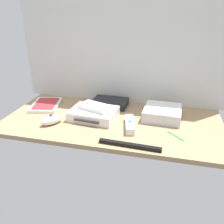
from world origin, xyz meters
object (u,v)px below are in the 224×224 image
at_px(game_case, 46,105).
at_px(stylus_pen, 176,136).
at_px(game_console, 93,114).
at_px(mini_computer, 162,113).
at_px(remote_wand, 130,124).
at_px(sensor_bar, 130,145).
at_px(remote_nunchuk, 51,120).
at_px(remote_classic_pad, 95,107).
at_px(network_router, 110,103).

height_order(game_case, stylus_pen, game_case).
distance_m(game_console, mini_computer, 0.33).
relative_size(remote_wand, sensor_bar, 0.63).
bearing_deg(mini_computer, stylus_pen, -68.56).
bearing_deg(remote_wand, sensor_bar, -92.06).
height_order(remote_nunchuk, sensor_bar, remote_nunchuk).
bearing_deg(remote_nunchuk, remote_classic_pad, 72.04).
height_order(remote_nunchuk, remote_classic_pad, remote_classic_pad).
bearing_deg(sensor_bar, game_case, 153.03).
bearing_deg(mini_computer, game_case, 179.93).
bearing_deg(remote_nunchuk, stylus_pen, 40.69).
distance_m(game_console, stylus_pen, 0.39).
bearing_deg(mini_computer, game_console, -165.62).
distance_m(game_console, remote_classic_pad, 0.03).
distance_m(sensor_bar, stylus_pen, 0.21).
relative_size(mini_computer, stylus_pen, 1.98).
height_order(network_router, stylus_pen, network_router).
relative_size(remote_nunchuk, remote_classic_pad, 0.65).
bearing_deg(remote_nunchuk, sensor_bar, 23.25).
bearing_deg(network_router, stylus_pen, -34.82).
bearing_deg(game_console, network_router, 81.49).
bearing_deg(network_router, game_case, -163.99).
bearing_deg(game_console, game_case, 168.85).
bearing_deg(network_router, remote_wand, -55.22).
distance_m(game_case, remote_wand, 0.49).
bearing_deg(mini_computer, network_router, 162.65).
distance_m(game_case, remote_classic_pad, 0.31).
bearing_deg(stylus_pen, mini_computer, 111.44).
bearing_deg(remote_classic_pad, network_router, 97.12).
distance_m(network_router, remote_nunchuk, 0.34).
height_order(game_console, sensor_bar, game_console).
distance_m(mini_computer, game_case, 0.60).
height_order(game_console, remote_wand, game_console).
xyz_separation_m(network_router, remote_wand, (0.14, -0.22, -0.00)).
distance_m(remote_wand, sensor_bar, 0.16).
xyz_separation_m(sensor_bar, stylus_pen, (0.17, 0.12, -0.00)).
distance_m(remote_wand, remote_nunchuk, 0.35).
relative_size(game_console, mini_computer, 1.24).
distance_m(remote_classic_pad, sensor_bar, 0.30).
xyz_separation_m(game_console, network_router, (0.04, 0.17, -0.00)).
relative_size(network_router, stylus_pen, 2.03).
bearing_deg(mini_computer, remote_nunchuk, -159.17).
bearing_deg(game_case, remote_nunchuk, -67.90).
height_order(game_case, network_router, network_router).
relative_size(game_case, remote_classic_pad, 1.33).
distance_m(game_console, remote_wand, 0.19).
xyz_separation_m(game_console, remote_nunchuk, (-0.16, -0.10, -0.00)).
xyz_separation_m(mini_computer, game_case, (-0.60, 0.00, -0.02)).
relative_size(remote_nunchuk, stylus_pen, 1.17).
bearing_deg(remote_classic_pad, mini_computer, 31.62).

